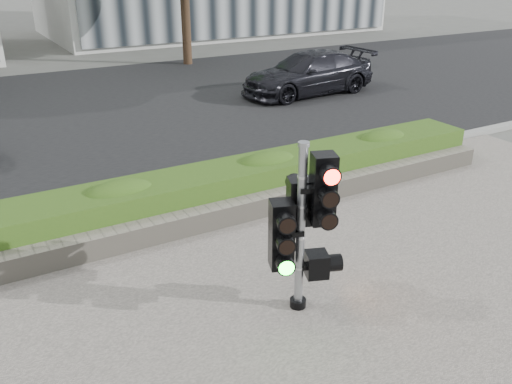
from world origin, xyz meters
TOP-DOWN VIEW (x-y plane):
  - ground at (0.00, 0.00)m, footprint 120.00×120.00m
  - road at (0.00, 10.00)m, footprint 60.00×13.00m
  - curb at (0.00, 3.15)m, footprint 60.00×0.25m
  - stone_wall at (0.00, 1.90)m, footprint 12.00×0.32m
  - hedge at (0.00, 2.55)m, footprint 12.00×1.00m
  - traffic_signal at (0.08, -0.58)m, footprint 0.79×0.66m
  - car_dark at (6.72, 8.76)m, footprint 4.54×2.07m

SIDE VIEW (x-z plane):
  - ground at x=0.00m, z-range 0.00..0.00m
  - road at x=0.00m, z-range 0.00..0.02m
  - curb at x=0.00m, z-range 0.00..0.12m
  - stone_wall at x=0.00m, z-range 0.03..0.37m
  - hedge at x=0.00m, z-range 0.03..0.71m
  - car_dark at x=6.72m, z-range 0.02..1.31m
  - traffic_signal at x=0.08m, z-range 0.14..2.29m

